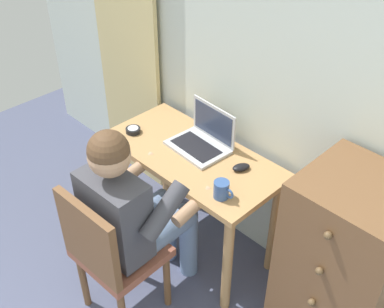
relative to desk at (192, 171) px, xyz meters
name	(u,v)px	position (x,y,z in m)	size (l,w,h in m)	color
wall_back	(297,78)	(0.41, 0.33, 0.64)	(4.80, 0.05, 2.50)	silver
curtain_panel	(126,39)	(-0.89, 0.26, 0.47)	(0.62, 0.03, 2.17)	#CCB77A
desk	(192,171)	(0.00, 0.00, 0.00)	(1.07, 0.52, 0.74)	tan
dresser	(342,271)	(0.99, 0.03, -0.07)	(0.50, 0.51, 1.08)	brown
chair	(110,252)	(0.07, -0.67, -0.11)	(0.44, 0.42, 0.88)	brown
person_seated	(134,208)	(0.07, -0.48, 0.07)	(0.54, 0.60, 1.20)	#6B84AD
laptop	(203,139)	(-0.01, 0.10, 0.18)	(0.36, 0.27, 0.24)	#B7BABF
computer_mouse	(241,167)	(0.29, 0.08, 0.15)	(0.06, 0.10, 0.03)	black
desk_clock	(133,130)	(-0.41, -0.10, 0.15)	(0.09, 0.09, 0.03)	black
coffee_mug	(222,190)	(0.37, -0.16, 0.18)	(0.12, 0.08, 0.09)	#33518C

